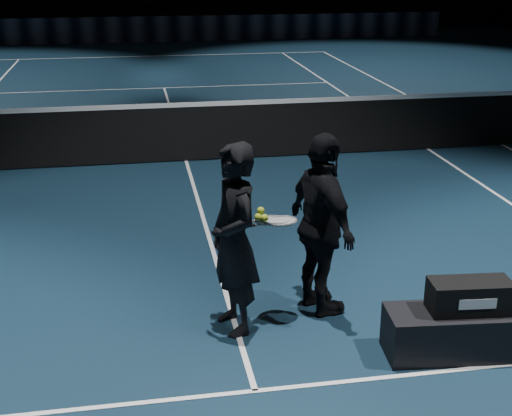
{
  "coord_description": "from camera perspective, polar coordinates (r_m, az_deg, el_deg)",
  "views": [
    {
      "loc": [
        -0.81,
        -11.01,
        3.23
      ],
      "look_at": [
        0.2,
        -5.31,
        1.1
      ],
      "focal_mm": 50.0,
      "sensor_mm": 36.0,
      "label": 1
    }
  ],
  "objects": [
    {
      "name": "bag_signature",
      "position": [
        6.03,
        17.33,
        -7.36
      ],
      "size": [
        0.31,
        0.03,
        0.09
      ],
      "primitive_type": "cube",
      "rotation": [
        0.0,
        0.0,
        -0.09
      ],
      "color": "white",
      "rests_on": "racket_bag"
    },
    {
      "name": "tennis_balls",
      "position": [
        6.17,
        0.42,
        -0.59
      ],
      "size": [
        0.12,
        0.1,
        0.12
      ],
      "primitive_type": null,
      "color": "yellow",
      "rests_on": "racket_upper"
    },
    {
      "name": "racket_lower",
      "position": [
        6.27,
        2.08,
        -1.04
      ],
      "size": [
        0.71,
        0.36,
        0.03
      ],
      "primitive_type": null,
      "rotation": [
        0.0,
        0.0,
        0.22
      ],
      "color": "black",
      "rests_on": "player_a"
    },
    {
      "name": "racket_bag",
      "position": [
        6.14,
        16.73,
        -6.76
      ],
      "size": [
        0.69,
        0.35,
        0.27
      ],
      "primitive_type": "cube",
      "rotation": [
        0.0,
        0.0,
        -0.09
      ],
      "color": "black",
      "rests_on": "player_bench"
    },
    {
      "name": "net_mesh",
      "position": [
        11.38,
        -5.69,
        5.93
      ],
      "size": [
        12.8,
        0.02,
        0.86
      ],
      "primitive_type": "cube",
      "color": "black",
      "rests_on": "floor"
    },
    {
      "name": "net_tape",
      "position": [
        11.28,
        -5.77,
        8.22
      ],
      "size": [
        12.8,
        0.03,
        0.07
      ],
      "primitive_type": "cube",
      "color": "white",
      "rests_on": "net_mesh"
    },
    {
      "name": "floor",
      "position": [
        11.5,
        -5.62,
        3.75
      ],
      "size": [
        36.0,
        36.0,
        0.0
      ],
      "primitive_type": "plane",
      "color": "#0D2631",
      "rests_on": "ground"
    },
    {
      "name": "racket_upper",
      "position": [
        6.28,
        1.51,
        -0.96
      ],
      "size": [
        0.71,
        0.4,
        0.1
      ],
      "primitive_type": null,
      "rotation": [
        0.0,
        0.1,
        0.29
      ],
      "color": "black",
      "rests_on": "player_b"
    },
    {
      "name": "sponsor_backdrop",
      "position": [
        26.66,
        -8.5,
        13.96
      ],
      "size": [
        22.0,
        0.15,
        0.9
      ],
      "primitive_type": "cube",
      "color": "black",
      "rests_on": "floor"
    },
    {
      "name": "player_a",
      "position": [
        6.15,
        -1.76,
        -2.55
      ],
      "size": [
        0.56,
        0.71,
        1.71
      ],
      "primitive_type": "imported",
      "rotation": [
        0.0,
        0.0,
        -1.3
      ],
      "color": "black",
      "rests_on": "floor"
    },
    {
      "name": "court_lines",
      "position": [
        11.5,
        -5.62,
        3.77
      ],
      "size": [
        10.98,
        23.78,
        0.01
      ],
      "primitive_type": null,
      "color": "white",
      "rests_on": "floor"
    },
    {
      "name": "player_b",
      "position": [
        6.47,
        5.29,
        -1.42
      ],
      "size": [
        0.66,
        1.08,
        1.71
      ],
      "primitive_type": "imported",
      "rotation": [
        0.0,
        0.0,
        1.83
      ],
      "color": "black",
      "rests_on": "floor"
    },
    {
      "name": "player_bench",
      "position": [
        6.3,
        16.42,
        -9.48
      ],
      "size": [
        1.38,
        0.57,
        0.4
      ],
      "primitive_type": "cube",
      "rotation": [
        0.0,
        0.0,
        -0.09
      ],
      "color": "black",
      "rests_on": "floor"
    }
  ]
}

